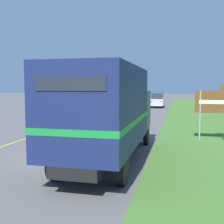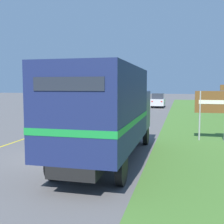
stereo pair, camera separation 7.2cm
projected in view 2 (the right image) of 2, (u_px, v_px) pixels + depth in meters
ground_plane at (60, 157)px, 11.99m from camera, size 200.00×200.00×0.00m
edge_line_yellow at (99, 114)px, 30.61m from camera, size 0.12×68.51×0.01m
centre_dash_near at (64, 154)px, 12.42m from camera, size 0.12×2.60×0.01m
centre_dash_mid_a at (104, 131)px, 18.81m from camera, size 0.12×2.60×0.01m
centre_dash_mid_b at (123, 120)px, 25.19m from camera, size 0.12×2.60×0.01m
centre_dash_far at (135, 113)px, 31.58m from camera, size 0.12×2.60×0.01m
centre_dash_farthest at (143, 108)px, 37.96m from camera, size 0.12×2.60×0.01m
horse_trailer_truck at (106, 111)px, 10.99m from camera, size 2.62×8.35×3.72m
lead_car_white at (109, 107)px, 28.03m from camera, size 1.80×4.31×1.92m
lead_car_silver_ahead at (158, 100)px, 39.60m from camera, size 1.80×4.35×2.00m
lead_car_black_ahead at (144, 96)px, 53.47m from camera, size 1.80×4.61×2.09m
highway_sign at (214, 104)px, 15.32m from camera, size 1.91×0.09×3.09m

